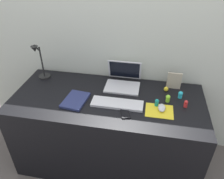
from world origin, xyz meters
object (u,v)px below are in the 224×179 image
laptop (123,79)px  toy_figurine_lime (168,98)px  keyboard (117,104)px  toy_figurine_teal (157,102)px  toy_figurine_red (186,104)px  mouse (162,108)px  picture_frame (174,81)px  cell_phone (125,113)px  toy_figurine_cyan (180,94)px  toy_figurine_yellow (166,89)px  desk_lamp (40,63)px  notebook_pad (75,100)px

laptop → toy_figurine_lime: laptop is taller
keyboard → toy_figurine_teal: (0.31, 0.04, 0.02)m
keyboard → toy_figurine_red: size_ratio=6.82×
mouse → picture_frame: picture_frame is taller
cell_phone → toy_figurine_teal: toy_figurine_teal is taller
mouse → cell_phone: bearing=-161.0°
toy_figurine_cyan → toy_figurine_yellow: bearing=146.0°
desk_lamp → toy_figurine_teal: 1.09m
laptop → mouse: 0.46m
cell_phone → desk_lamp: size_ratio=0.36×
cell_phone → notebook_pad: notebook_pad is taller
laptop → toy_figurine_lime: size_ratio=4.71×
notebook_pad → toy_figurine_lime: (0.73, 0.13, 0.02)m
cell_phone → toy_figurine_yellow: bearing=33.8°
toy_figurine_cyan → toy_figurine_lime: bearing=-144.4°
keyboard → mouse: mouse is taller
cell_phone → keyboard: bearing=112.8°
mouse → notebook_pad: bearing=-178.8°
laptop → desk_lamp: bearing=-176.7°
cell_phone → toy_figurine_red: toy_figurine_red is taller
laptop → cell_phone: laptop is taller
laptop → toy_figurine_red: (0.53, -0.24, -0.02)m
toy_figurine_cyan → keyboard: bearing=-159.0°
toy_figurine_lime → toy_figurine_cyan: (0.10, 0.07, -0.00)m
toy_figurine_lime → toy_figurine_teal: (-0.09, -0.07, -0.00)m
laptop → keyboard: 0.31m
desk_lamp → notebook_pad: size_ratio=1.48×
toy_figurine_cyan → desk_lamp: bearing=176.7°
toy_figurine_yellow → toy_figurine_lime: bearing=-86.0°
laptop → toy_figurine_yellow: bearing=-5.8°
cell_phone → toy_figurine_red: 0.48m
keyboard → toy_figurine_yellow: 0.47m
laptop → cell_phone: 0.41m
desk_lamp → toy_figurine_yellow: bearing=0.3°
laptop → toy_figurine_cyan: 0.51m
desk_lamp → toy_figurine_lime: desk_lamp is taller
notebook_pad → toy_figurine_yellow: bearing=27.8°
toy_figurine_teal → toy_figurine_cyan: bearing=37.8°
keyboard → toy_figurine_lime: bearing=16.5°
notebook_pad → desk_lamp: bearing=152.3°
desk_lamp → toy_figurine_cyan: desk_lamp is taller
desk_lamp → toy_figurine_red: size_ratio=5.92×
keyboard → toy_figurine_lime: toy_figurine_lime is taller
desk_lamp → toy_figurine_cyan: size_ratio=5.87×
picture_frame → toy_figurine_yellow: bearing=-135.7°
notebook_pad → toy_figurine_yellow: toy_figurine_yellow is taller
laptop → cell_phone: size_ratio=2.34×
toy_figurine_yellow → toy_figurine_red: toy_figurine_red is taller
laptop → desk_lamp: 0.76m
picture_frame → toy_figurine_yellow: size_ratio=3.44×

